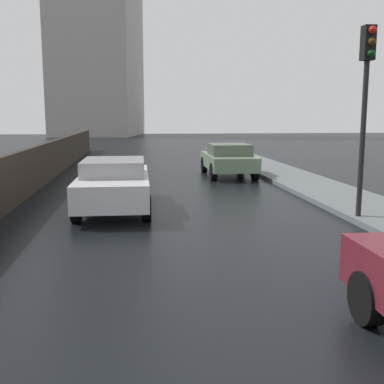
% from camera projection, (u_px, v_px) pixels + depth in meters
% --- Properties ---
extents(ground, '(120.00, 120.00, 0.00)m').
position_uv_depth(ground, '(238.00, 377.00, 4.53)').
color(ground, black).
extents(car_green_near_kerb, '(1.88, 4.10, 1.33)m').
position_uv_depth(car_green_near_kerb, '(228.00, 159.00, 19.30)').
color(car_green_near_kerb, slate).
rests_on(car_green_near_kerb, ground).
extents(car_white_far_ahead, '(1.88, 4.58, 1.34)m').
position_uv_depth(car_white_far_ahead, '(114.00, 183.00, 12.47)').
color(car_white_far_ahead, silver).
rests_on(car_white_far_ahead, ground).
extents(traffic_light, '(0.26, 0.39, 4.28)m').
position_uv_depth(traffic_light, '(366.00, 86.00, 10.60)').
color(traffic_light, black).
rests_on(traffic_light, sidewalk_strip).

